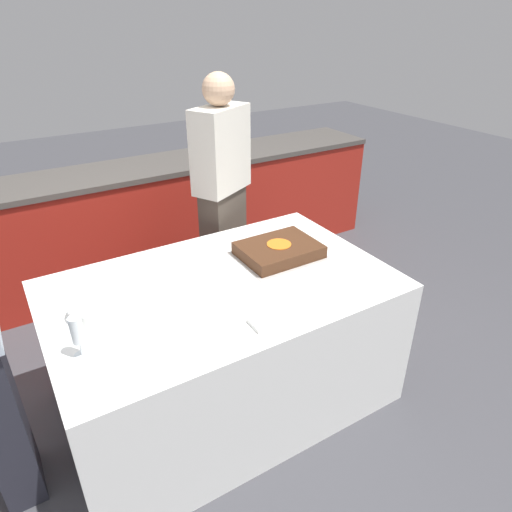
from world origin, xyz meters
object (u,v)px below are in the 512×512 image
Objects in this scene: cake at (279,250)px; person_cutting_cake at (223,202)px; wine_glass at (77,332)px; plate_stack at (94,309)px.

cake is 0.28× the size of person_cutting_cake.
cake is at bearing 14.19° from wine_glass.
wine_glass is 0.11× the size of person_cutting_cake.
person_cutting_cake is at bearing 34.66° from plate_stack.
wine_glass reaches higher than plate_stack.
plate_stack is at bearing 65.70° from wine_glass.
plate_stack is 1.22× the size of wine_glass.
wine_glass reaches higher than cake.
wine_glass is at bearing -165.81° from cake.
cake is at bearing 1.88° from plate_stack.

